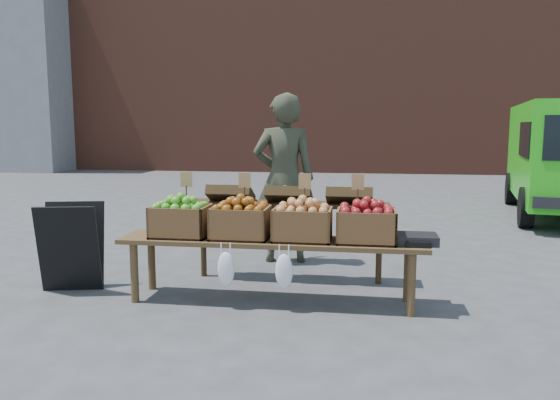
% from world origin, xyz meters
% --- Properties ---
extents(ground, '(80.00, 80.00, 0.00)m').
position_xyz_m(ground, '(0.00, 0.00, 0.00)').
color(ground, '#454547').
extents(brick_building, '(24.00, 4.00, 10.00)m').
position_xyz_m(brick_building, '(0.00, 15.00, 5.00)').
color(brick_building, brown).
rests_on(brick_building, ground).
extents(vendor, '(0.77, 0.57, 1.92)m').
position_xyz_m(vendor, '(-0.73, 0.99, 0.96)').
color(vendor, '#343828').
rests_on(vendor, ground).
extents(chalkboard_sign, '(0.61, 0.43, 0.85)m').
position_xyz_m(chalkboard_sign, '(-2.56, -0.43, 0.42)').
color(chalkboard_sign, black).
rests_on(chalkboard_sign, ground).
extents(back_table, '(2.10, 0.44, 1.04)m').
position_xyz_m(back_table, '(-0.56, 0.23, 0.52)').
color(back_table, '#332412').
rests_on(back_table, ground).
extents(display_bench, '(2.70, 0.56, 0.57)m').
position_xyz_m(display_bench, '(-0.62, -0.49, 0.28)').
color(display_bench, '#4E381F').
rests_on(display_bench, ground).
extents(crate_golden_apples, '(0.50, 0.40, 0.28)m').
position_xyz_m(crate_golden_apples, '(-1.45, -0.49, 0.71)').
color(crate_golden_apples, '#287D0F').
rests_on(crate_golden_apples, display_bench).
extents(crate_russet_pears, '(0.50, 0.40, 0.28)m').
position_xyz_m(crate_russet_pears, '(-0.90, -0.49, 0.71)').
color(crate_russet_pears, '#954510').
rests_on(crate_russet_pears, display_bench).
extents(crate_red_apples, '(0.50, 0.40, 0.28)m').
position_xyz_m(crate_red_apples, '(-0.35, -0.49, 0.71)').
color(crate_red_apples, gold).
rests_on(crate_red_apples, display_bench).
extents(crate_green_apples, '(0.50, 0.40, 0.28)m').
position_xyz_m(crate_green_apples, '(0.20, -0.49, 0.71)').
color(crate_green_apples, maroon).
rests_on(crate_green_apples, display_bench).
extents(weighing_scale, '(0.34, 0.30, 0.08)m').
position_xyz_m(weighing_scale, '(0.63, -0.49, 0.61)').
color(weighing_scale, black).
rests_on(weighing_scale, display_bench).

